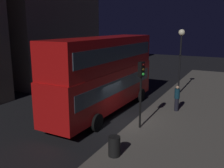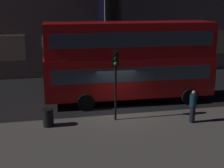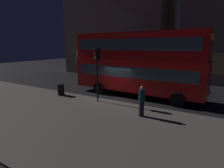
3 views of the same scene
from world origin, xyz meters
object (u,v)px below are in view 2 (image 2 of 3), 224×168
Objects in this scene: traffic_light_near_kerb at (116,71)px; pedestrian at (193,106)px; double_decker_bus at (130,58)px; litter_bin at (48,118)px.

traffic_light_near_kerb is 4.68m from pedestrian.
double_decker_bus is 2.85× the size of traffic_light_near_kerb.
double_decker_bus is 5.52m from pedestrian.
litter_bin is at bearing -145.75° from double_decker_bus.
double_decker_bus is 6.89m from litter_bin.
double_decker_bus is 3.76m from traffic_light_near_kerb.
traffic_light_near_kerb is 2.16× the size of pedestrian.
double_decker_bus is at bearing 80.19° from traffic_light_near_kerb.
litter_bin is at bearing -37.26° from pedestrian.
pedestrian is (4.09, -1.23, -1.92)m from traffic_light_near_kerb.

